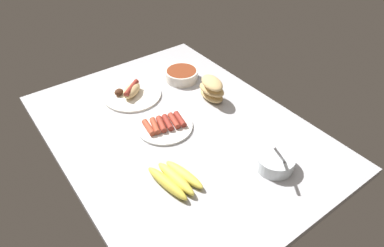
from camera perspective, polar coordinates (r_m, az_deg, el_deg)
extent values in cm
cube|color=#B2B2B7|center=(136.23, -2.26, -1.39)|extent=(120.00, 90.00, 3.00)
cylinder|color=white|center=(135.95, -4.60, -0.51)|extent=(22.33, 22.33, 1.00)
cylinder|color=#AD472D|center=(133.49, -7.30, -0.67)|extent=(8.87, 3.68, 2.40)
cylinder|color=#AD472D|center=(134.00, -6.23, -0.38)|extent=(8.93, 4.83, 2.40)
cylinder|color=#9E3828|center=(134.57, -5.17, -0.10)|extent=(8.93, 4.81, 2.40)
cylinder|color=maroon|center=(135.18, -4.12, 0.19)|extent=(8.94, 4.52, 2.40)
cylinder|color=#9E3828|center=(135.85, -3.08, 0.47)|extent=(8.92, 4.22, 2.40)
cylinder|color=maroon|center=(136.56, -2.04, 0.75)|extent=(8.92, 4.14, 2.40)
cylinder|color=white|center=(163.95, -1.76, 8.14)|extent=(15.62, 15.62, 4.79)
cylinder|color=maroon|center=(162.92, -1.77, 8.74)|extent=(14.06, 14.06, 1.00)
ellipsoid|color=tan|center=(151.14, 3.30, 4.81)|extent=(13.56, 8.30, 3.60)
ellipsoid|color=tan|center=(148.24, 3.32, 5.73)|extent=(13.75, 8.65, 3.60)
ellipsoid|color=tan|center=(145.99, 3.37, 6.83)|extent=(14.42, 10.05, 3.60)
cylinder|color=silver|center=(121.71, 13.74, -6.29)|extent=(13.27, 13.27, 5.11)
cylinder|color=beige|center=(121.00, 13.81, -5.95)|extent=(11.68, 11.68, 2.30)
cube|color=#B7B7BC|center=(115.49, 14.70, -5.46)|extent=(1.82, 9.65, 13.71)
ellipsoid|color=#E5D14C|center=(115.63, -1.34, -8.53)|extent=(17.62, 6.47, 3.25)
ellipsoid|color=#E5D14C|center=(114.24, -2.76, -9.19)|extent=(18.60, 5.23, 3.70)
ellipsoid|color=gold|center=(113.10, -4.21, -9.94)|extent=(19.25, 6.15, 3.70)
cylinder|color=white|center=(155.27, -9.96, 4.69)|extent=(25.59, 25.59, 1.00)
ellipsoid|color=#DBB77A|center=(153.77, -10.07, 5.52)|extent=(12.07, 13.17, 4.40)
cylinder|color=maroon|center=(153.11, -10.12, 5.89)|extent=(8.85, 10.50, 2.40)
ellipsoid|color=#472819|center=(155.09, -12.15, 5.18)|extent=(5.13, 5.51, 2.80)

